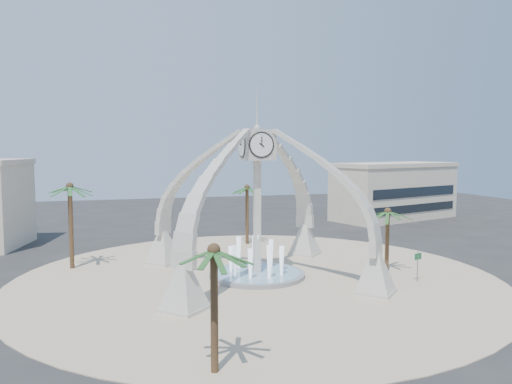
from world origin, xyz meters
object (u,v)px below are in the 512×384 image
object	(u,v)px
palm_north	(247,188)
street_sign	(418,260)
fountain	(257,274)
palm_south	(214,252)
palm_west	(70,188)
palm_east	(388,212)
clock_tower	(257,200)

from	to	relation	value
palm_north	street_sign	bearing A→B (deg)	-64.84
fountain	palm_south	xyz separation A→B (m)	(-6.92, -16.62, 5.61)
palm_south	street_sign	world-z (taller)	palm_south
palm_west	palm_south	xyz separation A→B (m)	(8.21, -24.05, -1.39)
fountain	palm_south	bearing A→B (deg)	-112.59
palm_east	palm_west	size ratio (longest dim) A/B	0.74
fountain	palm_east	bearing A→B (deg)	-8.16
palm_east	palm_south	distance (m)	23.57
fountain	clock_tower	bearing A→B (deg)	-90.00
palm_east	clock_tower	bearing A→B (deg)	171.84
palm_north	palm_east	bearing A→B (deg)	-62.52
fountain	palm_north	bearing A→B (deg)	78.29
palm_west	palm_north	world-z (taller)	palm_west
fountain	palm_south	distance (m)	18.86
palm_north	fountain	bearing A→B (deg)	-101.71
palm_west	palm_south	size ratio (longest dim) A/B	1.22
palm_south	palm_west	bearing A→B (deg)	108.84
clock_tower	palm_south	bearing A→B (deg)	-112.59
palm_north	street_sign	world-z (taller)	palm_north
clock_tower	palm_east	world-z (taller)	clock_tower
palm_west	street_sign	world-z (taller)	palm_west
clock_tower	palm_south	size ratio (longest dim) A/B	2.66
clock_tower	fountain	world-z (taller)	clock_tower
palm_east	street_sign	distance (m)	4.95
fountain	palm_south	size ratio (longest dim) A/B	1.19
palm_north	palm_south	xyz separation A→B (m)	(-9.88, -30.92, -0.43)
palm_west	fountain	bearing A→B (deg)	-26.17
clock_tower	palm_east	distance (m)	11.42
fountain	palm_east	xyz separation A→B (m)	(11.25, -1.61, 5.02)
palm_east	palm_north	size ratio (longest dim) A/B	0.85
palm_west	palm_south	bearing A→B (deg)	-71.16
street_sign	palm_south	bearing A→B (deg)	-168.01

